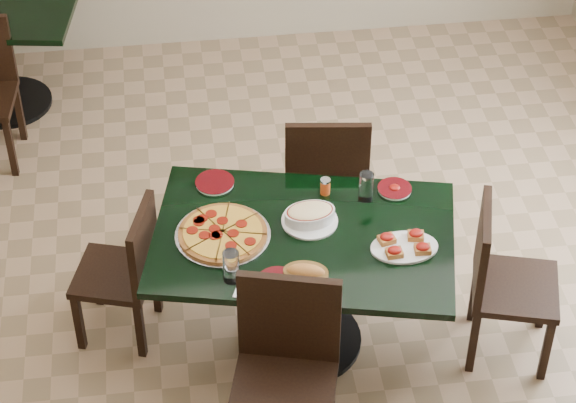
{
  "coord_description": "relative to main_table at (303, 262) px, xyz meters",
  "views": [
    {
      "loc": [
        -0.54,
        -4.18,
        4.4
      ],
      "look_at": [
        0.01,
        0.0,
        0.78
      ],
      "focal_mm": 70.0,
      "sensor_mm": 36.0,
      "label": 1
    }
  ],
  "objects": [
    {
      "name": "water_glass_b",
      "position": [
        -0.37,
        -0.26,
        0.26
      ],
      "size": [
        0.08,
        0.08,
        0.17
      ],
      "primitive_type": "cylinder",
      "color": "silver",
      "rests_on": "main_table"
    },
    {
      "name": "bread_basket",
      "position": [
        -0.03,
        -0.31,
        0.22
      ],
      "size": [
        0.24,
        0.19,
        0.09
      ],
      "rotation": [
        0.0,
        0.0,
        -0.25
      ],
      "color": "brown",
      "rests_on": "main_table"
    },
    {
      "name": "bruschetta_platter",
      "position": [
        0.46,
        -0.16,
        0.21
      ],
      "size": [
        0.33,
        0.23,
        0.05
      ],
      "rotation": [
        0.0,
        0.0,
        0.02
      ],
      "color": "silver",
      "rests_on": "main_table"
    },
    {
      "name": "water_glass_a",
      "position": [
        0.35,
        0.23,
        0.26
      ],
      "size": [
        0.07,
        0.07,
        0.15
      ],
      "primitive_type": "cylinder",
      "color": "silver",
      "rests_on": "main_table"
    },
    {
      "name": "main_table",
      "position": [
        0.0,
        0.0,
        0.0
      ],
      "size": [
        1.62,
        1.23,
        0.75
      ],
      "rotation": [
        0.0,
        0.0,
        -0.23
      ],
      "color": "black",
      "rests_on": "floor"
    },
    {
      "name": "chair_far",
      "position": [
        0.23,
        0.7,
        -0.03
      ],
      "size": [
        0.5,
        0.5,
        0.95
      ],
      "rotation": [
        0.0,
        0.0,
        3.02
      ],
      "color": "black",
      "rests_on": "floor"
    },
    {
      "name": "napkin_setting",
      "position": [
        -0.27,
        -0.33,
        0.18
      ],
      "size": [
        0.21,
        0.21,
        0.01
      ],
      "rotation": [
        0.0,
        0.0,
        -0.37
      ],
      "color": "white",
      "rests_on": "main_table"
    },
    {
      "name": "chair_left",
      "position": [
        -0.87,
        0.19,
        -0.11
      ],
      "size": [
        0.48,
        0.48,
        0.82
      ],
      "rotation": [
        0.0,
        0.0,
        -1.87
      ],
      "color": "black",
      "rests_on": "floor"
    },
    {
      "name": "side_plate_far_l",
      "position": [
        -0.39,
        0.44,
        0.19
      ],
      "size": [
        0.2,
        0.2,
        0.02
      ],
      "rotation": [
        0.0,
        0.0,
        -0.14
      ],
      "color": "silver",
      "rests_on": "main_table"
    },
    {
      "name": "pepperoni_pizza",
      "position": [
        -0.39,
        0.04,
        0.2
      ],
      "size": [
        0.46,
        0.46,
        0.04
      ],
      "rotation": [
        0.0,
        0.0,
        -0.24
      ],
      "color": "#B2B2B9",
      "rests_on": "main_table"
    },
    {
      "name": "side_plate_near",
      "position": [
        -0.16,
        -0.31,
        0.19
      ],
      "size": [
        0.19,
        0.19,
        0.02
      ],
      "rotation": [
        0.0,
        0.0,
        -0.21
      ],
      "color": "silver",
      "rests_on": "main_table"
    },
    {
      "name": "floor",
      "position": [
        -0.05,
        0.23,
        -0.57
      ],
      "size": [
        5.5,
        5.5,
        0.0
      ],
      "primitive_type": "plane",
      "color": "#8E7052",
      "rests_on": "ground"
    },
    {
      "name": "side_plate_far_r",
      "position": [
        0.5,
        0.28,
        0.19
      ],
      "size": [
        0.17,
        0.17,
        0.03
      ],
      "rotation": [
        0.0,
        0.0,
        -0.1
      ],
      "color": "silver",
      "rests_on": "main_table"
    },
    {
      "name": "lasagna_casserole",
      "position": [
        0.04,
        0.09,
        0.23
      ],
      "size": [
        0.28,
        0.28,
        0.09
      ],
      "rotation": [
        0.0,
        0.0,
        0.1
      ],
      "color": "silver",
      "rests_on": "main_table"
    },
    {
      "name": "chair_right",
      "position": [
        0.96,
        -0.16,
        -0.06
      ],
      "size": [
        0.52,
        0.52,
        0.9
      ],
      "rotation": [
        0.0,
        0.0,
        1.3
      ],
      "color": "black",
      "rests_on": "floor"
    },
    {
      "name": "pepper_shaker",
      "position": [
        0.15,
        0.3,
        0.23
      ],
      "size": [
        0.05,
        0.05,
        0.09
      ],
      "color": "#CA5115",
      "rests_on": "main_table"
    },
    {
      "name": "chair_near",
      "position": [
        -0.17,
        -0.64,
        -0.01
      ],
      "size": [
        0.57,
        0.57,
        0.99
      ],
      "rotation": [
        0.0,
        0.0,
        -0.26
      ],
      "color": "black",
      "rests_on": "floor"
    }
  ]
}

